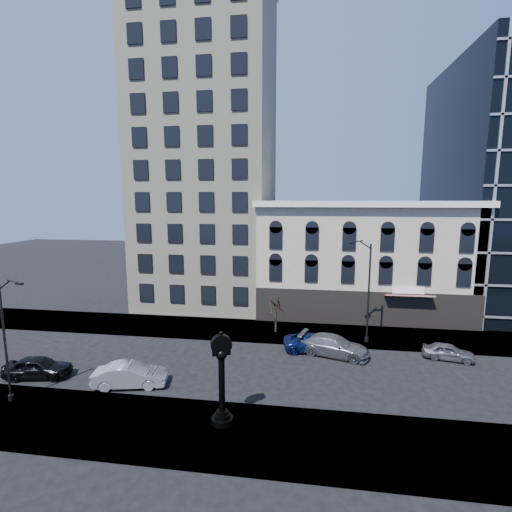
% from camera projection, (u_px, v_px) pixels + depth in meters
% --- Properties ---
extents(ground, '(160.00, 160.00, 0.00)m').
position_uv_depth(ground, '(223.00, 367.00, 28.31)').
color(ground, black).
rests_on(ground, ground).
extents(sidewalk_far, '(160.00, 6.00, 0.12)m').
position_uv_depth(sidewalk_far, '(242.00, 330.00, 36.12)').
color(sidewalk_far, gray).
rests_on(sidewalk_far, ground).
extents(sidewalk_near, '(160.00, 6.00, 0.12)m').
position_uv_depth(sidewalk_near, '(189.00, 430.00, 20.47)').
color(sidewalk_near, gray).
rests_on(sidewalk_near, ground).
extents(cream_tower, '(15.90, 15.40, 42.50)m').
position_uv_depth(cream_tower, '(207.00, 143.00, 44.69)').
color(cream_tower, beige).
rests_on(cream_tower, ground).
extents(victorian_row, '(22.60, 11.19, 12.50)m').
position_uv_depth(victorian_row, '(360.00, 260.00, 41.23)').
color(victorian_row, '#BDB49C').
rests_on(victorian_row, ground).
extents(street_clock, '(1.23, 1.23, 5.43)m').
position_uv_depth(street_clock, '(222.00, 382.00, 20.65)').
color(street_clock, black).
rests_on(street_clock, sidewalk_near).
extents(street_lamp_near, '(2.03, 0.75, 8.02)m').
position_uv_depth(street_lamp_near, '(8.00, 309.00, 22.22)').
color(street_lamp_near, black).
rests_on(street_lamp_near, sidewalk_near).
extents(street_lamp_far, '(2.24, 1.22, 9.29)m').
position_uv_depth(street_lamp_far, '(363.00, 265.00, 31.64)').
color(street_lamp_far, black).
rests_on(street_lamp_far, sidewalk_far).
extents(bare_tree_far, '(2.53, 2.53, 4.34)m').
position_uv_depth(bare_tree_far, '(276.00, 299.00, 34.91)').
color(bare_tree_far, black).
rests_on(bare_tree_far, sidewalk_far).
extents(car_near_a, '(4.76, 2.58, 1.54)m').
position_uv_depth(car_near_a, '(38.00, 367.00, 26.51)').
color(car_near_a, black).
rests_on(car_near_a, ground).
extents(car_near_b, '(5.12, 2.72, 1.60)m').
position_uv_depth(car_near_b, '(130.00, 375.00, 25.24)').
color(car_near_b, '#A5A8AD').
rests_on(car_near_b, ground).
extents(car_far_a, '(5.26, 2.92, 1.39)m').
position_uv_depth(car_far_a, '(313.00, 343.00, 31.23)').
color(car_far_a, '#0C194C').
rests_on(car_far_a, ground).
extents(car_far_b, '(6.09, 3.82, 1.64)m').
position_uv_depth(car_far_b, '(334.00, 346.00, 30.26)').
color(car_far_b, '#595B60').
rests_on(car_far_b, ground).
extents(car_far_c, '(4.05, 2.31, 1.30)m').
position_uv_depth(car_far_c, '(448.00, 352.00, 29.48)').
color(car_far_c, '#595B60').
rests_on(car_far_c, ground).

